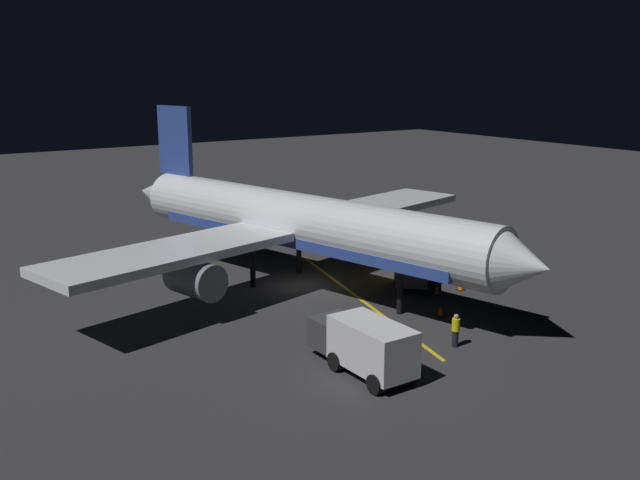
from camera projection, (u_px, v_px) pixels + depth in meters
ground_plane at (303, 288)px, 45.87m from camera, size 180.00×180.00×0.20m
apron_guide_stripe at (359, 298)px, 43.47m from camera, size 5.04×20.04×0.01m
airliner at (296, 224)px, 45.28m from camera, size 33.24×34.03×11.08m
baggage_truck at (364, 346)px, 32.57m from camera, size 2.34×6.06×2.56m
catering_truck at (413, 261)px, 46.92m from camera, size 5.75×5.97×2.54m
ground_crew_worker at (456, 330)px, 35.70m from camera, size 0.40×0.40×1.74m
traffic_cone_near_left at (437, 290)px, 44.26m from camera, size 0.50×0.50×0.55m
traffic_cone_near_right at (440, 311)px, 40.41m from camera, size 0.50×0.50×0.55m
traffic_cone_under_wing at (461, 286)px, 45.11m from camera, size 0.50×0.50×0.55m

